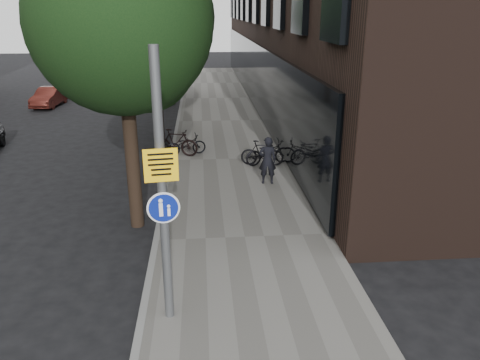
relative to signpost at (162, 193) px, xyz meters
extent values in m
plane|color=black|center=(1.47, -0.20, -2.63)|extent=(120.00, 120.00, 0.00)
cube|color=#625F5A|center=(1.72, 9.80, -2.57)|extent=(4.50, 60.00, 0.12)
cube|color=slate|center=(-0.53, 9.80, -2.56)|extent=(0.15, 60.00, 0.13)
cylinder|color=black|center=(-1.13, 4.30, -1.03)|extent=(0.36, 0.36, 3.20)
sphere|color=black|center=(-1.13, 4.30, 2.67)|extent=(4.40, 4.40, 4.40)
sphere|color=black|center=(-0.73, 5.10, 1.67)|extent=(2.64, 2.64, 2.64)
cylinder|color=black|center=(-1.13, 12.80, -1.03)|extent=(0.36, 0.36, 3.20)
sphere|color=black|center=(-1.13, 12.80, 2.67)|extent=(5.00, 5.00, 5.00)
sphere|color=black|center=(-0.73, 13.60, 1.67)|extent=(3.00, 3.00, 3.00)
cylinder|color=black|center=(-1.13, 21.80, -1.03)|extent=(0.36, 0.36, 3.20)
sphere|color=black|center=(-1.13, 21.80, 2.67)|extent=(5.00, 5.00, 5.00)
sphere|color=black|center=(-0.73, 22.60, 1.67)|extent=(3.00, 3.00, 3.00)
cylinder|color=#595B5E|center=(0.00, 0.00, -0.02)|extent=(0.17, 0.17, 4.97)
cube|color=yellow|center=(0.00, 0.00, 0.53)|extent=(0.57, 0.10, 0.57)
cylinder|color=navy|center=(0.00, 0.00, -0.25)|extent=(0.51, 0.08, 0.51)
cylinder|color=white|center=(0.00, 0.00, -0.25)|extent=(0.57, 0.09, 0.57)
imported|color=black|center=(2.83, 6.98, -1.71)|extent=(0.60, 0.42, 1.59)
imported|color=black|center=(3.14, 9.00, -2.04)|extent=(1.88, 1.11, 0.93)
imported|color=black|center=(2.91, 8.88, -2.03)|extent=(1.64, 0.75, 0.95)
imported|color=black|center=(0.07, 10.50, -2.09)|extent=(1.66, 0.91, 0.83)
imported|color=black|center=(-0.33, 10.40, -1.97)|extent=(1.85, 1.02, 1.07)
imported|color=#5A2019|center=(-8.52, 21.82, -2.06)|extent=(1.51, 3.56, 1.14)
imported|color=black|center=(-7.06, 26.32, -1.97)|extent=(2.28, 4.70, 1.32)
camera|label=1|loc=(0.71, -7.55, 2.97)|focal=35.00mm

